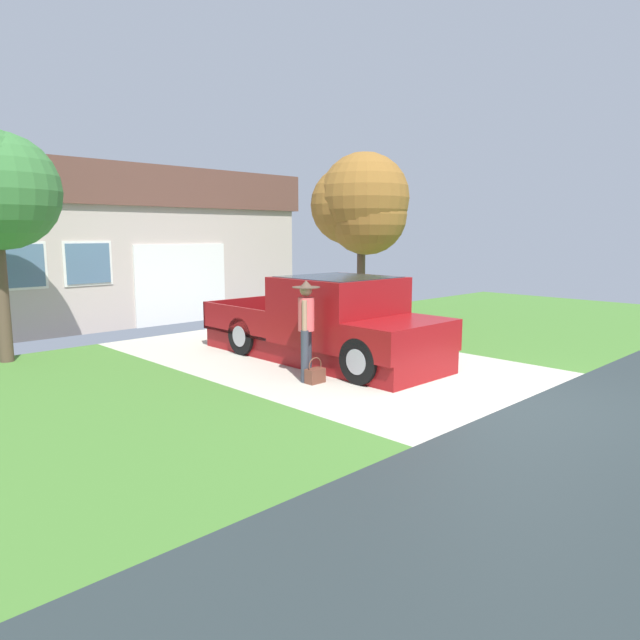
% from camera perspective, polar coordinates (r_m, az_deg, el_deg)
% --- Properties ---
extents(pickup_truck, '(2.20, 5.44, 1.71)m').
position_cam_1_polar(pickup_truck, '(11.34, 1.42, -0.41)').
color(pickup_truck, maroon).
rests_on(pickup_truck, ground).
extents(person_with_hat, '(0.48, 0.48, 1.74)m').
position_cam_1_polar(person_with_hat, '(9.87, -1.38, -0.26)').
color(person_with_hat, '#333842').
rests_on(person_with_hat, ground).
extents(handbag, '(0.33, 0.19, 0.45)m').
position_cam_1_polar(handbag, '(9.83, -0.49, -5.47)').
color(handbag, brown).
rests_on(handbag, ground).
extents(house_with_garage, '(10.41, 5.44, 4.36)m').
position_cam_1_polar(house_with_garage, '(18.67, -20.01, 7.12)').
color(house_with_garage, '#BAAAA0').
rests_on(house_with_garage, ground).
extents(front_yard_tree, '(2.49, 2.77, 4.74)m').
position_cam_1_polar(front_yard_tree, '(16.17, 4.09, 11.33)').
color(front_yard_tree, brown).
rests_on(front_yard_tree, ground).
extents(wheeled_trash_bin, '(0.60, 0.72, 1.02)m').
position_cam_1_polar(wheeled_trash_bin, '(16.37, 1.22, 1.68)').
color(wheeled_trash_bin, navy).
rests_on(wheeled_trash_bin, ground).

